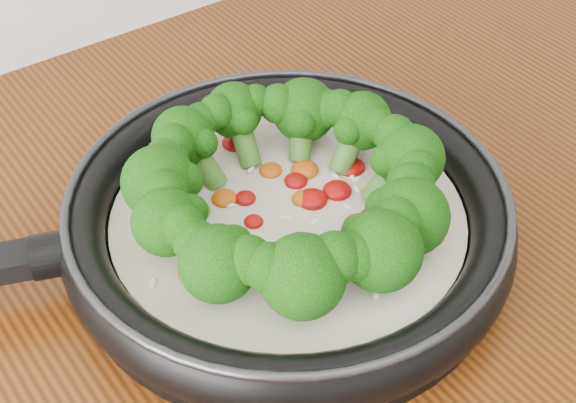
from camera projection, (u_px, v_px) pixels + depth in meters
skillet at (285, 214)px, 0.64m from camera, size 0.58×0.45×0.10m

